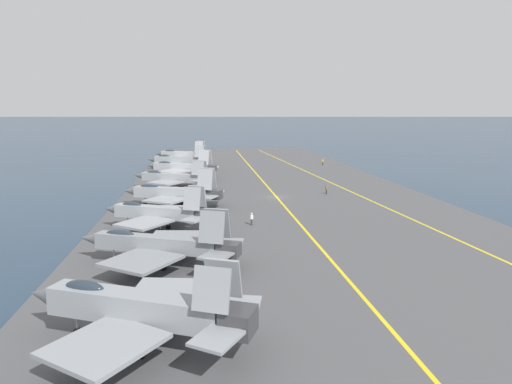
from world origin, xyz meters
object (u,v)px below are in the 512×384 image
object	(u,v)px
parked_jet_seventh	(179,160)
parked_jet_fourth	(174,193)
parked_jet_second	(161,244)
parked_jet_third	(159,213)
parked_jet_fifth	(174,178)
crew_brown_vest	(327,189)
parked_jet_sixth	(182,167)
crew_white_vest	(252,218)
parked_jet_eighth	(183,155)
crew_yellow_vest	(323,162)
parked_jet_nearest	(138,308)

from	to	relation	value
parked_jet_seventh	parked_jet_fourth	bearing A→B (deg)	-178.49
parked_jet_second	parked_jet_third	bearing A→B (deg)	5.69
parked_jet_fifth	crew_brown_vest	xyz separation A→B (m)	(-8.58, -28.49, -1.40)
parked_jet_seventh	crew_brown_vest	distance (m)	47.48
parked_jet_sixth	crew_white_vest	xyz separation A→B (m)	(-44.25, -11.02, -1.65)
parked_jet_eighth	parked_jet_third	bearing A→B (deg)	179.90
crew_brown_vest	parked_jet_eighth	bearing A→B (deg)	29.06
parked_jet_fourth	parked_jet_eighth	size ratio (longest dim) A/B	1.03
parked_jet_eighth	crew_white_vest	distance (m)	73.51
parked_jet_second	crew_brown_vest	bearing A→B (deg)	-36.47
crew_brown_vest	crew_yellow_vest	world-z (taller)	crew_yellow_vest
parked_jet_nearest	parked_jet_eighth	world-z (taller)	parked_jet_eighth
parked_jet_third	parked_jet_fourth	distance (m)	15.24
parked_jet_fourth	parked_jet_sixth	xyz separation A→B (m)	(30.75, -0.12, 0.33)
parked_jet_nearest	parked_jet_third	bearing A→B (deg)	2.41
parked_jet_eighth	crew_brown_vest	size ratio (longest dim) A/B	9.59
parked_jet_fifth	crew_yellow_vest	xyz separation A→B (m)	(35.50, -39.60, -1.36)
parked_jet_sixth	parked_jet_fifth	bearing A→B (deg)	175.60
parked_jet_fifth	parked_jet_eighth	world-z (taller)	parked_jet_eighth
parked_jet_third	parked_jet_fifth	world-z (taller)	parked_jet_third
parked_jet_second	parked_jet_sixth	world-z (taller)	parked_jet_sixth
parked_jet_fourth	crew_white_vest	size ratio (longest dim) A/B	9.67
crew_brown_vest	parked_jet_third	bearing A→B (deg)	129.01
parked_jet_sixth	parked_jet_second	bearing A→B (deg)	-179.79
parked_jet_nearest	parked_jet_second	distance (m)	15.78
crew_brown_vest	crew_white_vest	world-z (taller)	crew_white_vest
parked_jet_fourth	crew_white_vest	xyz separation A→B (m)	(-13.49, -11.14, -1.32)
parked_jet_eighth	crew_yellow_vest	xyz separation A→B (m)	(-7.01, -39.51, -1.75)
parked_jet_sixth	parked_jet_seventh	world-z (taller)	parked_jet_sixth
parked_jet_fifth	parked_jet_eighth	xyz separation A→B (m)	(42.52, -0.09, 0.39)
parked_jet_nearest	crew_yellow_vest	distance (m)	103.99
parked_jet_second	parked_jet_sixth	bearing A→B (deg)	0.21
parked_jet_fifth	parked_jet_sixth	world-z (taller)	parked_jet_sixth
parked_jet_third	crew_yellow_vest	size ratio (longest dim) A/B	8.58
parked_jet_second	crew_brown_vest	size ratio (longest dim) A/B	10.13
parked_jet_seventh	crew_brown_vest	world-z (taller)	parked_jet_seventh
parked_jet_sixth	crew_brown_vest	distance (m)	35.71
parked_jet_second	parked_jet_third	distance (m)	13.71
parked_jet_third	parked_jet_nearest	bearing A→B (deg)	-177.59
crew_brown_vest	crew_white_vest	bearing A→B (deg)	142.59
parked_jet_fifth	parked_jet_nearest	bearing A→B (deg)	-178.88
parked_jet_nearest	crew_brown_vest	distance (m)	59.23
parked_jet_seventh	crew_yellow_vest	bearing A→B (deg)	-81.00
parked_jet_nearest	parked_jet_fourth	world-z (taller)	parked_jet_fourth
parked_jet_eighth	crew_brown_vest	xyz separation A→B (m)	(-51.10, -28.40, -1.79)
parked_jet_fourth	parked_jet_seventh	world-z (taller)	parked_jet_fourth
parked_jet_fourth	parked_jet_seventh	xyz separation A→B (m)	(45.69, 1.21, 0.27)
parked_jet_third	parked_jet_sixth	world-z (taller)	parked_jet_sixth
parked_jet_third	parked_jet_sixth	bearing A→B (deg)	-1.42
parked_jet_second	parked_jet_nearest	bearing A→B (deg)	179.57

